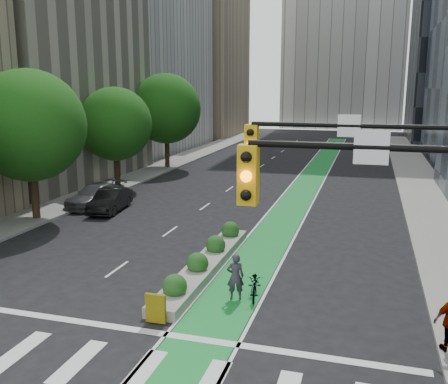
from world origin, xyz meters
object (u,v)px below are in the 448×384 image
Objects in this scene: bicycle at (255,284)px; parked_car_left_mid at (110,200)px; cyclist at (235,277)px; parked_car_left_far at (96,195)px; median_planter at (206,261)px.

bicycle is 15.55m from parked_car_left_mid.
cyclist is 17.30m from parked_car_left_far.
bicycle is 0.44× the size of parked_car_left_mid.
bicycle is 1.07× the size of cyclist.
bicycle is (2.67, -2.15, 0.12)m from median_planter.
parked_car_left_far reaches higher than bicycle.
bicycle is at bearing -166.71° from cyclist.
parked_car_left_far is at bearing -63.16° from cyclist.
parked_car_left_mid reaches higher than parked_car_left_far.
parked_car_left_far is at bearing 140.09° from parked_car_left_mid.
median_planter is 2.10× the size of parked_car_left_far.
parked_car_left_far is (-10.70, 9.14, 0.34)m from median_planter.
cyclist is at bearing -51.94° from median_planter.
cyclist is at bearing -51.32° from parked_car_left_mid.
cyclist is 15.37m from parked_car_left_mid.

